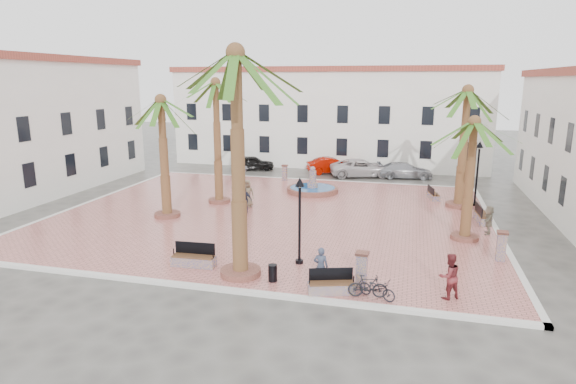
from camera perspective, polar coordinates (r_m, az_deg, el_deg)
name	(u,v)px	position (r m, az deg, el deg)	size (l,w,h in m)	color
ground	(272,216)	(29.98, -1.85, -2.87)	(120.00, 120.00, 0.00)	#56544F
plaza	(272,215)	(29.96, -1.85, -2.73)	(26.00, 22.00, 0.15)	#CB726C
kerb_n	(309,180)	(40.33, 2.54, 1.42)	(26.30, 0.30, 0.16)	silver
kerb_s	(196,287)	(20.26, -10.80, -10.95)	(26.30, 0.30, 0.16)	silver
kerb_e	(497,231)	(29.23, 23.49, -4.25)	(0.30, 22.30, 0.16)	silver
kerb_w	(91,202)	(35.76, -22.28, -1.09)	(0.30, 22.30, 0.16)	silver
building_north	(329,116)	(48.45, 4.85, 8.96)	(30.40, 7.40, 9.50)	white
building_west	(10,128)	(38.88, -30.08, 6.60)	(6.40, 24.40, 10.00)	white
fountain	(312,189)	(35.64, 2.92, 0.40)	(3.76, 3.76, 1.94)	brown
palm_nw	(216,95)	(32.08, -8.55, 11.24)	(4.78, 4.78, 8.30)	brown
palm_sw	(161,114)	(29.24, -14.77, 8.90)	(5.06, 5.06, 7.35)	brown
palm_s	(236,79)	(19.31, -6.18, 13.21)	(5.63, 5.63, 9.53)	brown
palm_e	(473,137)	(25.82, 21.11, 6.13)	(4.65, 4.65, 6.43)	brown
palm_ne	(467,105)	(32.55, 20.43, 9.67)	(5.42, 5.42, 7.86)	brown
bench_s	(194,260)	(22.07, -11.11, -7.88)	(2.00, 0.72, 1.04)	slate
bench_se	(331,287)	(19.15, 5.16, -11.10)	(1.91, 1.09, 0.97)	slate
bench_e	(482,217)	(30.34, 22.02, -2.78)	(0.77, 2.03, 1.05)	slate
bench_ne	(433,195)	(35.03, 16.82, -0.40)	(0.90, 1.78, 0.90)	slate
lamppost_s	(300,206)	(21.25, 1.39, -1.66)	(0.43, 0.43, 3.98)	black
lamppost_e	(478,162)	(33.63, 21.61, 3.29)	(0.46, 0.46, 4.28)	black
bollard_se	(362,269)	(19.73, 8.72, -8.95)	(0.54, 0.54, 1.45)	slate
bollard_n	(285,172)	(39.64, -0.40, 2.33)	(0.47, 0.47, 1.31)	slate
bollard_e	(501,245)	(24.23, 23.97, -5.81)	(0.54, 0.54, 1.40)	slate
litter_bin	(273,273)	(20.10, -1.83, -9.57)	(0.37, 0.37, 0.72)	black
cyclist_a	(321,267)	(19.54, 3.91, -8.83)	(0.60, 0.39, 1.64)	#363D52
bicycle_a	(377,288)	(18.92, 10.52, -11.17)	(0.53, 1.53, 0.80)	black
cyclist_b	(449,276)	(19.41, 18.56, -9.43)	(0.87, 0.68, 1.79)	maroon
bicycle_b	(368,286)	(18.91, 9.43, -10.96)	(0.43, 1.50, 0.90)	black
pedestrian_fountain_a	(248,193)	(31.48, -4.82, -0.17)	(0.87, 0.57, 1.79)	#836F55
pedestrian_fountain_b	(244,200)	(30.07, -5.19, -0.91)	(0.99, 0.41, 1.68)	#313750
pedestrian_north	(244,177)	(36.87, -5.21, 1.78)	(1.15, 0.66, 1.77)	#4E4D52
pedestrian_east	(489,220)	(28.08, 22.69, -3.06)	(1.44, 0.46, 1.56)	gray
car_black	(253,163)	(45.24, -4.22, 3.46)	(1.61, 3.99, 1.36)	black
car_red	(332,166)	(43.63, 5.19, 3.14)	(1.54, 4.41, 1.45)	#900C00
car_silver	(405,170)	(42.59, 13.67, 2.51)	(1.90, 4.67, 1.36)	#96989E
car_white	(362,168)	(42.52, 8.75, 2.84)	(2.55, 5.52, 1.53)	beige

